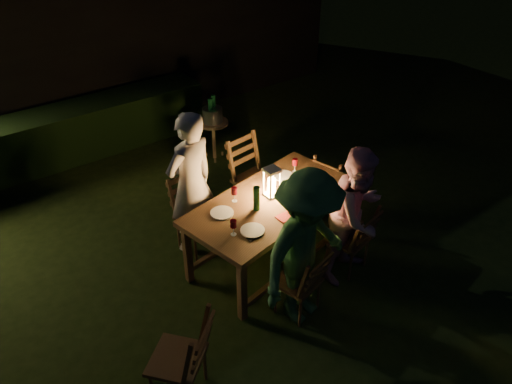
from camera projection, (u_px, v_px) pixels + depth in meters
garden_envelope at (41, 16)px, 8.93m from camera, size 40.00×40.00×3.20m
dining_table at (272, 206)px, 5.52m from camera, size 2.14×1.34×0.83m
chair_near_left at (299, 292)px, 5.08m from camera, size 0.49×0.51×0.89m
chair_near_right at (349, 249)px, 5.63m from camera, size 0.49×0.51×0.91m
chair_far_left at (197, 227)px, 5.93m from camera, size 0.48×0.51×0.98m
chair_far_right at (254, 190)px, 6.52m from camera, size 0.55×0.58×1.08m
chair_end at (333, 194)px, 6.53m from camera, size 0.52×0.50×0.92m
chair_spare at (181, 371)px, 4.26m from camera, size 0.64×0.65×0.99m
person_house_side at (191, 184)px, 5.62m from camera, size 0.71×0.54×1.77m
person_opp_right at (358, 214)px, 5.31m from camera, size 0.86×0.73×1.58m
person_opp_left at (306, 250)px, 4.72m from camera, size 1.21×0.84×1.72m
lantern at (272, 184)px, 5.44m from camera, size 0.16×0.16×0.35m
plate_far_left at (222, 213)px, 5.25m from camera, size 0.25×0.25×0.01m
plate_near_left at (253, 230)px, 5.01m from camera, size 0.25×0.25×0.01m
plate_far_right at (283, 176)px, 5.86m from camera, size 0.25×0.25×0.01m
plate_near_right at (313, 190)px, 5.62m from camera, size 0.25×0.25×0.01m
wineglass_a at (234, 194)px, 5.39m from camera, size 0.06×0.06×0.18m
wineglass_b at (233, 228)px, 4.91m from camera, size 0.06×0.06×0.18m
wineglass_c at (309, 191)px, 5.45m from camera, size 0.06×0.06×0.18m
wineglass_d at (295, 165)px, 5.90m from camera, size 0.06×0.06×0.18m
wineglass_e at (287, 208)px, 5.19m from camera, size 0.06×0.06×0.18m
bottle_table at (257, 199)px, 5.24m from camera, size 0.07×0.07×0.28m
napkin_left at (286, 217)px, 5.20m from camera, size 0.18×0.14×0.01m
napkin_right at (324, 189)px, 5.64m from camera, size 0.18×0.14×0.01m
phone at (254, 237)px, 4.92m from camera, size 0.14×0.07×0.01m
side_table at (213, 126)px, 7.57m from camera, size 0.47×0.47×0.63m
ice_bucket at (212, 115)px, 7.46m from camera, size 0.30×0.30×0.22m
bottle_bucket_a at (211, 114)px, 7.38m from camera, size 0.07×0.07×0.32m
bottle_bucket_b at (214, 110)px, 7.49m from camera, size 0.07×0.07×0.32m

